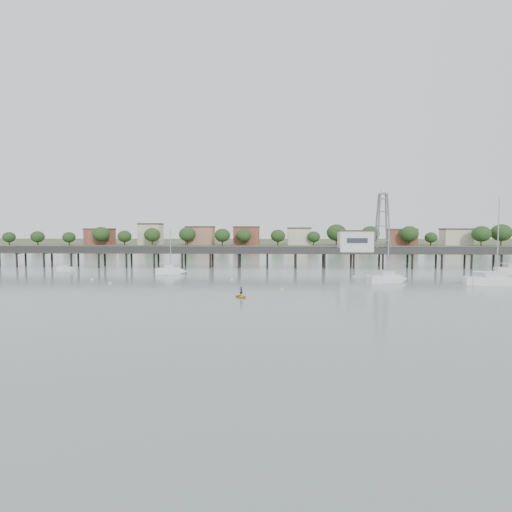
% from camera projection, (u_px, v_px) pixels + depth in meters
% --- Properties ---
extents(ground_plane, '(500.00, 500.00, 0.00)m').
position_uv_depth(ground_plane, '(225.00, 317.00, 46.15)').
color(ground_plane, gray).
rests_on(ground_plane, ground).
extents(pier, '(150.00, 5.00, 5.50)m').
position_uv_depth(pier, '(253.00, 252.00, 105.73)').
color(pier, '#2D2823').
rests_on(pier, ground).
extents(pier_building, '(8.40, 5.40, 5.30)m').
position_uv_depth(pier_building, '(355.00, 241.00, 104.42)').
color(pier_building, silver).
rests_on(pier_building, ground).
extents(lattice_tower, '(3.20, 3.20, 15.50)m').
position_uv_depth(lattice_tower, '(383.00, 223.00, 103.84)').
color(lattice_tower, slate).
rests_on(lattice_tower, ground).
extents(sailboat_d, '(9.93, 4.03, 15.80)m').
position_uv_depth(sailboat_d, '(504.00, 281.00, 72.74)').
color(sailboat_d, white).
rests_on(sailboat_d, ground).
extents(sailboat_c, '(7.75, 4.91, 12.45)m').
position_uv_depth(sailboat_c, '(391.00, 279.00, 76.35)').
color(sailboat_c, white).
rests_on(sailboat_c, ground).
extents(sailboat_b, '(6.16, 2.80, 10.05)m').
position_uv_depth(sailboat_b, '(173.00, 271.00, 90.74)').
color(sailboat_b, white).
rests_on(sailboat_b, ground).
extents(white_tender, '(4.16, 2.80, 1.50)m').
position_uv_depth(white_tender, '(65.00, 269.00, 97.48)').
color(white_tender, white).
rests_on(white_tender, ground).
extents(yellow_dinghy, '(1.62, 1.30, 2.28)m').
position_uv_depth(yellow_dinghy, '(241.00, 298.00, 59.39)').
color(yellow_dinghy, gold).
rests_on(yellow_dinghy, ground).
extents(dinghy_occupant, '(0.74, 1.33, 0.30)m').
position_uv_depth(dinghy_occupant, '(241.00, 298.00, 59.39)').
color(dinghy_occupant, black).
rests_on(dinghy_occupant, ground).
extents(mooring_buoys, '(80.61, 21.42, 0.39)m').
position_uv_depth(mooring_buoys, '(283.00, 281.00, 77.41)').
color(mooring_buoys, beige).
rests_on(mooring_buoys, ground).
extents(far_shore, '(500.00, 170.00, 10.40)m').
position_uv_depth(far_shore, '(268.00, 242.00, 284.93)').
color(far_shore, '#475133').
rests_on(far_shore, ground).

